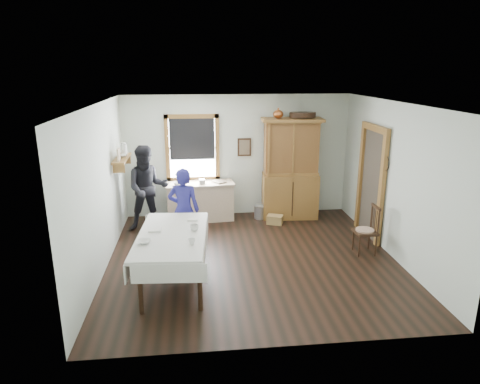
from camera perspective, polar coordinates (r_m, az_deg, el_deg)
The scene contains 20 objects.
room at distance 7.19m, azimuth 1.71°, elevation 0.92°, with size 5.01×5.01×2.70m.
window at distance 9.47m, azimuth -6.38°, elevation 6.22°, with size 1.18×0.07×1.48m.
doorway at distance 8.70m, azimuth 17.16°, elevation 1.62°, with size 0.09×1.14×2.22m.
wall_shelf at distance 8.69m, azimuth -15.46°, elevation 4.53°, with size 0.24×1.00×0.44m.
framed_picture at distance 9.55m, azimuth 0.59°, elevation 5.99°, with size 0.30×0.04×0.40m, color black.
rug_beater at distance 8.08m, azimuth 18.95°, elevation 4.46°, with size 0.27×0.27×0.01m, color black.
work_counter at distance 9.43m, azimuth -5.34°, elevation -1.27°, with size 1.48×0.56×0.84m, color #CBB18D.
china_hutch at distance 9.47m, azimuth 6.77°, elevation 3.08°, with size 1.30×0.62×2.22m, color olive.
dining_table at distance 6.81m, azimuth -8.94°, elevation -8.68°, with size 1.06×2.01×0.81m, color silver.
spindle_chair at distance 8.04m, azimuth 16.38°, elevation -4.83°, with size 0.41×0.41×0.90m, color black.
pail at distance 9.58m, azimuth 2.73°, elevation -2.66°, with size 0.28×0.28×0.30m, color #A3A7AC.
wicker_basket at distance 9.28m, azimuth 4.67°, elevation -3.68°, with size 0.33×0.23×0.19m, color olive.
woman_blue at distance 7.81m, azimuth -7.48°, elevation -2.80°, with size 0.53×0.35×1.44m, color navy.
figure_dark at distance 8.95m, azimuth -12.19°, elevation 0.09°, with size 0.79×0.62×1.63m, color black.
table_cup_a at distance 6.71m, azimuth -6.11°, elevation -4.74°, with size 0.13×0.13×0.10m, color silver.
table_cup_b at distance 6.22m, azimuth -6.44°, elevation -6.57°, with size 0.10×0.10×0.09m, color silver.
table_bowl at distance 6.38m, azimuth -12.66°, elevation -6.45°, with size 0.21×0.21×0.05m, color silver.
counter_book at distance 9.28m, azimuth -3.38°, elevation 1.27°, with size 0.18×0.24×0.02m, color brown.
counter_bowl at distance 9.19m, azimuth -8.24°, elevation 1.13°, with size 0.21×0.21×0.07m, color silver.
shelf_bowl at distance 8.69m, azimuth -15.46°, elevation 4.70°, with size 0.22×0.22×0.05m, color silver.
Camera 1 is at (-0.96, -6.87, 3.25)m, focal length 32.00 mm.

